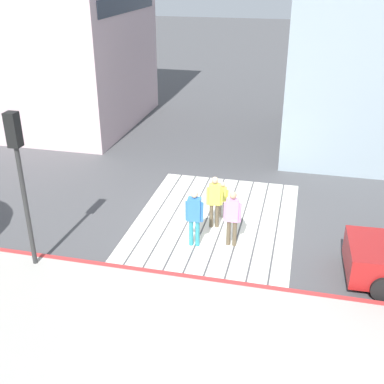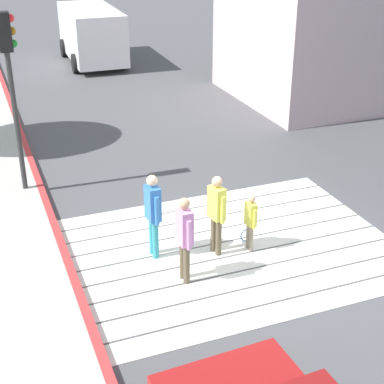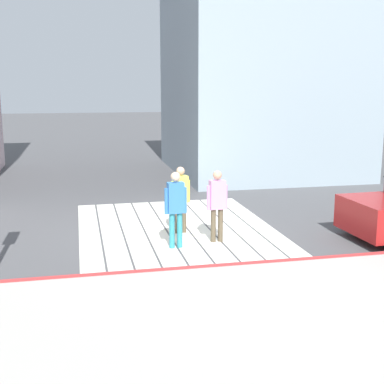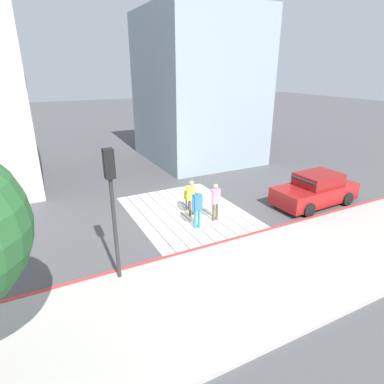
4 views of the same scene
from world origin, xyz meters
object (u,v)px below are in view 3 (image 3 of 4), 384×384
Objects in this scene: pedestrian_adult_trailing at (217,201)px; pedestrian_child_with_racket at (180,201)px; pedestrian_adult_side at (176,204)px; pedestrian_adult_lead at (181,195)px.

pedestrian_child_with_racket is (1.59, 0.57, -0.31)m from pedestrian_adult_trailing.
pedestrian_adult_trailing is 1.06m from pedestrian_adult_side.
pedestrian_adult_trailing is (-0.92, -0.68, 0.02)m from pedestrian_adult_lead.
pedestrian_adult_side reaches higher than pedestrian_adult_trailing.
pedestrian_adult_side is 1.94m from pedestrian_child_with_racket.
pedestrian_adult_side is (-0.26, 1.03, 0.03)m from pedestrian_adult_trailing.
pedestrian_adult_lead is 1.22m from pedestrian_adult_side.
pedestrian_adult_side is at bearing 166.03° from pedestrian_child_with_racket.
pedestrian_adult_side reaches higher than pedestrian_adult_lead.
pedestrian_adult_lead is 1.14m from pedestrian_adult_trailing.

